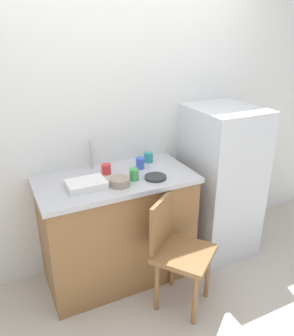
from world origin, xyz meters
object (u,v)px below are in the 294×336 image
Objects in this scene: chair at (177,248)px; terracotta_bowl at (120,182)px; cup_blue at (140,163)px; refrigerator at (220,182)px; cup_red at (106,169)px; cup_teal at (148,157)px; cup_green at (134,174)px; hotplate at (155,177)px; dish_tray at (86,184)px.

terracotta_bowl is (-0.30, 0.34, 0.47)m from chair.
terracotta_bowl is 1.64× the size of cup_blue.
refrigerator is at bearing -6.98° from cup_blue.
chair is 0.82m from cup_red.
refrigerator is 16.88× the size of cup_teal.
cup_red is 0.89× the size of cup_green.
refrigerator is 1.08m from terracotta_bowl.
cup_red is 0.86× the size of cup_blue.
cup_blue reaches higher than chair.
chair is at bearing -61.14° from cup_red.
cup_red reaches higher than terracotta_bowl.
cup_green is (-0.16, 0.05, 0.03)m from hotplate.
cup_green reaches higher than chair.
cup_green is 0.38m from cup_teal.
dish_tray is at bearing -177.64° from refrigerator.
cup_blue is at bearing -3.81° from cup_red.
chair is 10.80× the size of cup_teal.
refrigerator reaches higher than cup_red.
cup_teal is (0.10, 0.33, 0.03)m from hotplate.
chair is at bearing -48.54° from terracotta_bowl.
chair is 0.65m from terracotta_bowl.
refrigerator is at bearing 7.06° from terracotta_bowl.
cup_teal is at bearing 72.90° from hotplate.
cup_red is at bearing 141.20° from hotplate.
cup_blue is 0.23m from cup_green.
cup_red is at bearing 127.38° from cup_green.
chair is 3.18× the size of dish_tray.
cup_green is at bearing -5.42° from dish_tray.
refrigerator is 0.73m from cup_teal.
refrigerator is 0.89m from chair.
refrigerator reaches higher than cup_blue.
chair is 9.59× the size of cup_blue.
cup_green is (0.13, 0.04, 0.02)m from terracotta_bowl.
refrigerator is at bearing -4.67° from chair.
cup_red is at bearing 173.88° from refrigerator.
terracotta_bowl is (-1.03, -0.13, 0.27)m from refrigerator.
cup_green is (-0.17, 0.38, 0.48)m from chair.
dish_tray is 3.11× the size of cup_green.
cup_red is at bearing -169.02° from cup_teal.
cup_blue is at bearing 53.14° from cup_green.
dish_tray is at bearing -163.80° from cup_blue.
terracotta_bowl is 0.35m from cup_blue.
terracotta_bowl is at bearing -18.01° from dish_tray.
refrigerator reaches higher than cup_green.
chair is 11.17× the size of cup_red.
cup_red is 0.29m from cup_blue.
dish_tray reaches higher than hotplate.
cup_green is at bearing -52.62° from cup_red.
refrigerator is 1.56× the size of chair.
refrigerator is 4.97× the size of dish_tray.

